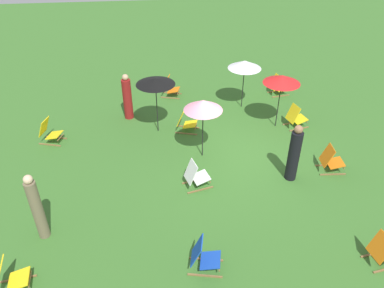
# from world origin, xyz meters

# --- Properties ---
(ground_plane) EXTENTS (40.00, 40.00, 0.00)m
(ground_plane) POSITION_xyz_m (0.00, 0.00, 0.00)
(ground_plane) COLOR #386B28
(deckchair_0) EXTENTS (0.59, 0.83, 0.83)m
(deckchair_0) POSITION_xyz_m (3.93, -2.70, 0.37)
(deckchair_0) COLOR olive
(deckchair_0) RESTS_ON ground
(deckchair_1) EXTENTS (0.67, 0.86, 0.83)m
(deckchair_1) POSITION_xyz_m (1.59, 1.24, 0.37)
(deckchair_1) COLOR olive
(deckchair_1) RESTS_ON ground
(deckchair_2) EXTENTS (0.59, 0.83, 0.83)m
(deckchair_2) POSITION_xyz_m (-4.42, -2.54, 0.37)
(deckchair_2) COLOR olive
(deckchair_2) RESTS_ON ground
(deckchair_3) EXTENTS (0.65, 0.86, 0.83)m
(deckchair_3) POSITION_xyz_m (-1.37, 1.25, 0.37)
(deckchair_3) COLOR olive
(deckchair_3) RESTS_ON ground
(deckchair_4) EXTENTS (0.64, 0.85, 0.83)m
(deckchair_4) POSITION_xyz_m (1.43, -2.57, 0.37)
(deckchair_4) COLOR olive
(deckchair_4) RESTS_ON ground
(deckchair_5) EXTENTS (0.67, 0.86, 0.83)m
(deckchair_5) POSITION_xyz_m (4.27, 1.62, 0.37)
(deckchair_5) COLOR olive
(deckchair_5) RESTS_ON ground
(deckchair_6) EXTENTS (0.68, 0.87, 0.83)m
(deckchair_6) POSITION_xyz_m (1.40, 5.72, 0.37)
(deckchair_6) COLOR olive
(deckchair_6) RESTS_ON ground
(deckchair_7) EXTENTS (0.57, 0.81, 0.83)m
(deckchair_7) POSITION_xyz_m (-4.23, 5.41, 0.37)
(deckchair_7) COLOR olive
(deckchair_7) RESTS_ON ground
(deckchair_8) EXTENTS (0.62, 0.84, 0.83)m
(deckchair_8) POSITION_xyz_m (-4.13, 1.41, 0.37)
(deckchair_8) COLOR olive
(deckchair_8) RESTS_ON ground
(deckchair_9) EXTENTS (0.53, 0.79, 0.83)m
(deckchair_9) POSITION_xyz_m (-1.09, -2.75, 0.37)
(deckchair_9) COLOR olive
(deckchair_9) RESTS_ON ground
(umbrella_0) EXTENTS (1.27, 1.27, 1.95)m
(umbrella_0) POSITION_xyz_m (1.69, 2.19, 1.84)
(umbrella_0) COLOR black
(umbrella_0) RESTS_ON ground
(umbrella_1) EXTENTS (1.21, 1.21, 1.85)m
(umbrella_1) POSITION_xyz_m (3.07, -1.04, 1.70)
(umbrella_1) COLOR black
(umbrella_1) RESTS_ON ground
(umbrella_2) EXTENTS (1.23, 1.23, 1.91)m
(umbrella_2) POSITION_xyz_m (1.55, -1.92, 1.77)
(umbrella_2) COLOR black
(umbrella_2) RESTS_ON ground
(umbrella_3) EXTENTS (1.14, 1.14, 1.93)m
(umbrella_3) POSITION_xyz_m (0.08, 0.87, 1.77)
(umbrella_3) COLOR black
(umbrella_3) RESTS_ON ground
(person_0) EXTENTS (0.45, 0.45, 1.69)m
(person_0) POSITION_xyz_m (2.71, 3.20, 0.79)
(person_0) COLOR maroon
(person_0) RESTS_ON ground
(person_1) EXTENTS (0.37, 0.37, 1.76)m
(person_1) POSITION_xyz_m (-1.30, -1.50, 0.83)
(person_1) COLOR black
(person_1) RESTS_ON ground
(person_2) EXTENTS (0.32, 0.32, 1.84)m
(person_2) POSITION_xyz_m (-2.78, 5.08, 0.89)
(person_2) COLOR #72664C
(person_2) RESTS_ON ground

